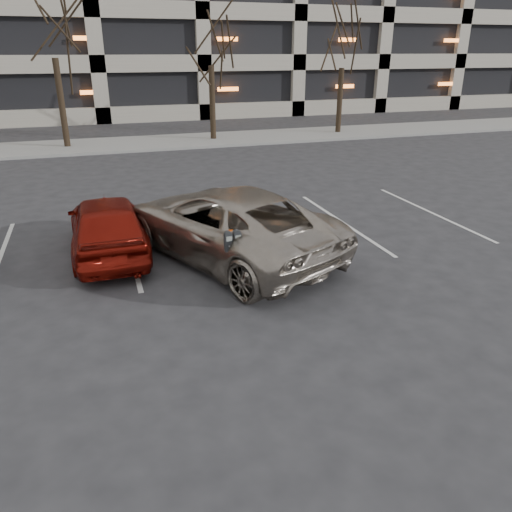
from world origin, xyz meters
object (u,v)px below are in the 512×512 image
at_px(suv_silver, 227,223).
at_px(car_red, 108,225).
at_px(parking_meter, 233,247).
at_px(tree_d, 344,25).
at_px(tree_c, 210,15).

xyz_separation_m(suv_silver, car_red, (-2.50, 0.98, -0.10)).
bearing_deg(parking_meter, suv_silver, 75.33).
relative_size(tree_d, suv_silver, 1.22).
xyz_separation_m(parking_meter, car_red, (-2.10, 2.87, -0.28)).
relative_size(tree_d, car_red, 1.88).
height_order(tree_d, car_red, tree_d).
relative_size(tree_c, parking_meter, 6.37).
bearing_deg(tree_d, car_red, -132.47).
distance_m(suv_silver, car_red, 2.69).
height_order(tree_c, parking_meter, tree_c).
height_order(tree_c, suv_silver, tree_c).
distance_m(tree_c, suv_silver, 16.15).
height_order(tree_d, parking_meter, tree_d).
height_order(tree_c, car_red, tree_c).
height_order(parking_meter, suv_silver, suv_silver).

